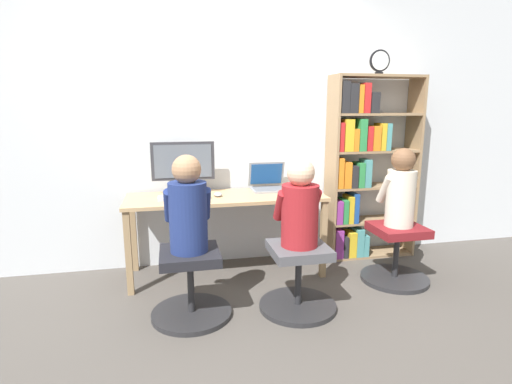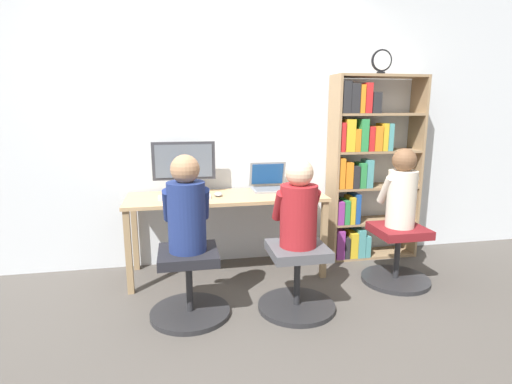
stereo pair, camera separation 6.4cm
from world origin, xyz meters
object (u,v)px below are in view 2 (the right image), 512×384
object	(u,v)px
laptop	(270,184)
keyboard	(185,197)
office_chair_side	(397,256)
desk_clock	(382,61)
person_at_monitor	(186,208)
desktop_monitor	(184,165)
person_at_laptop	(298,207)
office_chair_right	(297,279)
office_chair_left	(189,285)
bookshelf	(363,169)
person_near_shelf	(402,191)

from	to	relation	value
laptop	keyboard	distance (m)	0.81
keyboard	office_chair_side	size ratio (longest dim) A/B	0.75
keyboard	desk_clock	xyz separation A→B (m)	(1.81, 0.14, 1.15)
desk_clock	office_chair_side	bearing A→B (deg)	-93.72
person_at_monitor	keyboard	bearing A→B (deg)	90.16
desktop_monitor	person_at_laptop	size ratio (longest dim) A/B	0.87
keyboard	office_chair_right	size ratio (longest dim) A/B	0.75
desk_clock	office_chair_right	bearing A→B (deg)	-140.22
office_chair_left	office_chair_side	world-z (taller)	same
desktop_monitor	person_at_laptop	world-z (taller)	desktop_monitor
desktop_monitor	keyboard	xyz separation A→B (m)	(-0.01, -0.21, -0.24)
desktop_monitor	bookshelf	size ratio (longest dim) A/B	0.31
laptop	person_at_laptop	bearing A→B (deg)	-89.95
office_chair_left	person_at_laptop	size ratio (longest dim) A/B	0.91
person_at_monitor	bookshelf	bearing A→B (deg)	26.47
desk_clock	person_at_monitor	bearing A→B (deg)	-156.44
office_chair_right	person_at_monitor	world-z (taller)	person_at_monitor
laptop	person_at_laptop	world-z (taller)	person_at_laptop
desktop_monitor	bookshelf	bearing A→B (deg)	-0.22
desktop_monitor	office_chair_right	distance (m)	1.42
laptop	person_at_monitor	distance (m)	1.16
keyboard	person_at_laptop	distance (m)	1.06
office_chair_left	bookshelf	distance (m)	2.02
person_near_shelf	office_chair_right	bearing A→B (deg)	-163.06
desk_clock	office_chair_side	world-z (taller)	desk_clock
person_near_shelf	person_at_monitor	bearing A→B (deg)	-172.31
office_chair_side	keyboard	bearing A→B (deg)	166.79
person_at_monitor	desk_clock	xyz separation A→B (m)	(1.80, 0.79, 1.09)
office_chair_left	person_near_shelf	xyz separation A→B (m)	(1.77, 0.24, 0.57)
desktop_monitor	office_chair_right	bearing A→B (deg)	-49.57
office_chair_right	office_chair_side	size ratio (longest dim) A/B	1.00
desktop_monitor	office_chair_right	size ratio (longest dim) A/B	0.95
keyboard	office_chair_side	world-z (taller)	keyboard
laptop	person_near_shelf	xyz separation A→B (m)	(0.98, -0.61, 0.03)
laptop	office_chair_left	xyz separation A→B (m)	(-0.79, -0.86, -0.54)
office_chair_left	person_at_monitor	world-z (taller)	person_at_monitor
desktop_monitor	person_at_laptop	bearing A→B (deg)	-49.44
office_chair_left	office_chair_side	bearing A→B (deg)	7.69
desktop_monitor	office_chair_left	distance (m)	1.14
desktop_monitor	person_at_monitor	xyz separation A→B (m)	(-0.01, -0.86, -0.18)
person_at_monitor	person_at_laptop	distance (m)	0.79
keyboard	person_at_monitor	world-z (taller)	person_at_monitor
keyboard	office_chair_side	distance (m)	1.89
office_chair_right	desk_clock	bearing A→B (deg)	39.78
bookshelf	desk_clock	world-z (taller)	desk_clock
person_at_monitor	desk_clock	distance (m)	2.25
bookshelf	desktop_monitor	bearing A→B (deg)	179.78
office_chair_right	person_at_monitor	size ratio (longest dim) A/B	0.86
person_at_monitor	office_chair_side	world-z (taller)	person_at_monitor
person_at_laptop	person_near_shelf	size ratio (longest dim) A/B	0.96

